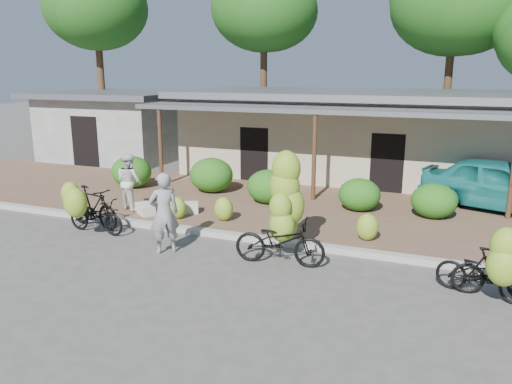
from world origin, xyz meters
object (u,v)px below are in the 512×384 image
(bike_left, at_px, (91,206))
(bike_far_right, at_px, (483,274))
(bystander, at_px, (129,182))
(bike_right, at_px, (499,268))
(tree_center_right, at_px, (451,2))
(teal_van, at_px, (501,185))
(sack_near, at_px, (183,208))
(vendor, at_px, (164,213))
(tree_back_left, at_px, (94,7))
(bike_center, at_px, (283,220))
(sack_far, at_px, (145,209))
(bike_far_left, at_px, (92,213))
(tree_far_center, at_px, (261,7))

(bike_left, distance_m, bike_far_right, 9.60)
(bike_far_right, xyz_separation_m, bystander, (-9.49, 2.29, 0.50))
(bike_right, bearing_deg, tree_center_right, 2.63)
(teal_van, bearing_deg, bystander, 129.75)
(sack_near, xyz_separation_m, vendor, (1.07, -2.70, 0.68))
(tree_back_left, height_order, bike_left, tree_back_left)
(bike_center, height_order, bystander, bike_center)
(bike_far_right, distance_m, teal_van, 6.32)
(bike_center, distance_m, sack_far, 5.05)
(bike_far_left, bearing_deg, vendor, -96.70)
(sack_far, bearing_deg, sack_near, 26.46)
(bike_far_left, height_order, bike_left, bike_left)
(tree_far_center, height_order, bike_far_right, tree_far_center)
(bike_center, bearing_deg, vendor, 95.76)
(tree_back_left, relative_size, sack_near, 10.93)
(tree_back_left, distance_m, bike_left, 16.14)
(tree_center_right, distance_m, bike_far_right, 17.29)
(tree_far_center, distance_m, bike_left, 16.16)
(tree_far_center, bearing_deg, bike_right, -55.51)
(bike_left, distance_m, sack_near, 2.56)
(tree_center_right, height_order, teal_van, tree_center_right)
(tree_center_right, bearing_deg, sack_far, -117.95)
(sack_far, bearing_deg, bike_center, -19.29)
(vendor, bearing_deg, sack_near, -112.99)
(bike_far_left, distance_m, sack_far, 1.82)
(bike_far_left, relative_size, sack_far, 2.39)
(bike_right, height_order, vendor, vendor)
(tree_back_left, bearing_deg, sack_near, -42.94)
(tree_center_right, xyz_separation_m, teal_van, (2.09, -9.61, -6.23))
(bike_far_left, bearing_deg, bike_right, -88.70)
(tree_center_right, height_order, sack_far, tree_center_right)
(sack_near, bearing_deg, bike_center, -29.71)
(bike_center, distance_m, bystander, 5.74)
(bike_right, distance_m, sack_far, 9.31)
(tree_center_right, bearing_deg, bike_left, -118.13)
(bystander, bearing_deg, bike_far_right, -173.39)
(bike_left, bearing_deg, tree_back_left, 49.98)
(bystander, bearing_deg, teal_van, -138.36)
(bike_center, bearing_deg, sack_far, 64.70)
(sack_far, xyz_separation_m, teal_van, (9.45, 4.25, 0.62))
(tree_far_center, xyz_separation_m, sack_near, (2.62, -12.88, -6.98))
(tree_back_left, distance_m, tree_far_center, 8.54)
(tree_far_center, relative_size, teal_van, 2.08)
(bike_far_right, bearing_deg, bystander, 91.63)
(tree_center_right, xyz_separation_m, bystander, (-8.04, -13.60, -6.16))
(bike_left, bearing_deg, tree_center_right, -15.27)
(teal_van, bearing_deg, bike_right, -165.36)
(bike_left, xyz_separation_m, bike_center, (5.50, -0.31, 0.33))
(tree_back_left, height_order, tree_far_center, tree_far_center)
(sack_near, height_order, sack_far, sack_near)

